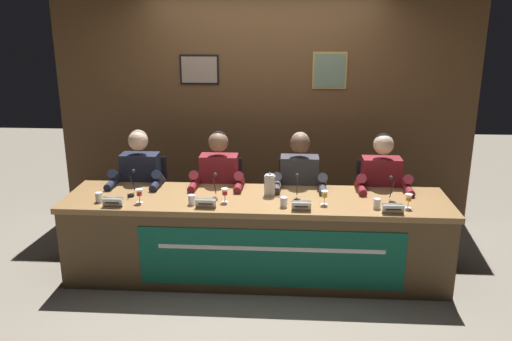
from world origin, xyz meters
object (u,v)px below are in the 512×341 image
nameplate_center_left (206,203)px  conference_table (256,227)px  microphone_far_left (132,187)px  water_pitcher_central (270,185)px  water_cup_far_right (377,204)px  panelist_center_left (218,186)px  microphone_center_left (214,191)px  nameplate_center_right (301,206)px  nameplate_far_left (113,202)px  juice_glass_far_left (139,193)px  juice_glass_far_right (409,198)px  panelist_far_left (139,184)px  chair_far_right (376,209)px  water_cup_far_left (99,198)px  microphone_center_right (297,192)px  water_cup_center_left (192,200)px  chair_far_left (146,204)px  juice_glass_center_right (325,195)px  chair_center_left (222,205)px  juice_glass_center_left (225,193)px  chair_center_right (298,207)px  microphone_far_right (392,194)px  water_cup_center_right (284,203)px  panelist_center_right (299,187)px  panelist_far_right (382,189)px  nameplate_far_right (393,209)px

nameplate_center_left → conference_table: bearing=21.8°
microphone_far_left → water_pitcher_central: (1.23, 0.08, 0.02)m
water_cup_far_right → panelist_center_left: bearing=157.8°
microphone_center_left → nameplate_center_right: (0.75, -0.23, -0.03)m
conference_table → nameplate_far_left: bearing=-171.1°
juice_glass_far_left → juice_glass_far_right: bearing=0.4°
panelist_far_left → panelist_center_left: size_ratio=1.00×
chair_far_right → microphone_center_left: bearing=-157.3°
conference_table → nameplate_center_left: nameplate_center_left is taller
juice_glass_far_right → chair_far_right: bearing=99.5°
microphone_far_left → nameplate_center_left: bearing=-21.1°
panelist_far_left → microphone_far_left: bearing=-82.9°
water_cup_far_left → chair_far_right: bearing=17.1°
nameplate_center_left → microphone_center_right: microphone_center_right is taller
water_cup_center_left → microphone_center_right: microphone_center_right is taller
chair_far_left → water_cup_far_right: (2.18, -0.78, 0.34)m
conference_table → water_cup_center_left: 0.61m
juice_glass_center_right → chair_center_left: bearing=143.9°
chair_far_left → juice_glass_center_left: (0.90, -0.71, 0.38)m
panelist_far_left → microphone_far_left: (0.05, -0.38, 0.10)m
chair_far_left → chair_center_right: 1.54m
water_cup_center_left → microphone_far_right: bearing=5.1°
water_cup_center_right → water_pitcher_central: water_pitcher_central is taller
microphone_center_left → water_cup_far_right: (1.38, -0.14, -0.04)m
panelist_center_right → panelist_far_right: 0.77m
panelist_far_right → water_cup_center_left: bearing=-161.0°
chair_far_right → panelist_far_right: (0.00, -0.20, 0.28)m
water_cup_far_left → juice_glass_center_right: bearing=1.8°
panelist_center_left → nameplate_center_right: 1.03m
panelist_far_left → nameplate_center_right: bearing=-23.2°
water_cup_center_right → microphone_center_right: 0.21m
conference_table → chair_center_left: (-0.39, 0.69, -0.06)m
microphone_far_left → microphone_center_right: 1.47m
water_cup_center_right → nameplate_center_left: bearing=-174.6°
juice_glass_center_left → chair_far_right: 1.63m
conference_table → water_pitcher_central: water_pitcher_central is taller
chair_center_left → microphone_center_right: (0.75, -0.62, 0.37)m
water_cup_center_right → nameplate_far_right: 0.89m
chair_far_left → juice_glass_far_left: (0.17, -0.77, 0.38)m
panelist_center_left → panelist_far_right: size_ratio=1.00×
nameplate_center_right → panelist_far_right: (0.76, 0.67, -0.06)m
nameplate_center_right → water_cup_center_right: bearing=153.1°
chair_center_right → chair_far_right: size_ratio=1.00×
microphone_far_left → panelist_center_right: size_ratio=0.17×
panelist_far_right → juice_glass_center_right: bearing=-137.9°
nameplate_far_right → panelist_far_left: bearing=163.4°
panelist_center_left → panelist_center_right: size_ratio=1.00×
chair_far_left → juice_glass_far_right: 2.59m
nameplate_far_left → microphone_far_right: 2.37m
panelist_far_left → microphone_center_right: size_ratio=5.74×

